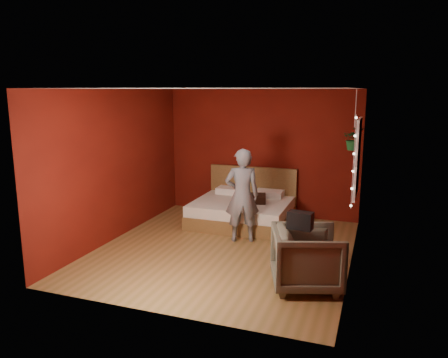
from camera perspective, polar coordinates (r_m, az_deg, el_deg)
floor at (r=7.30m, az=0.09°, el=-9.14°), size 4.50×4.50×0.00m
room_walls at (r=6.88m, az=0.09°, el=4.04°), size 4.04×4.54×2.62m
window at (r=7.41m, az=17.00°, el=2.68°), size 0.05×0.97×1.27m
fairy_lights at (r=6.89m, az=16.56°, el=2.07°), size 0.04×0.04×1.45m
bed at (r=8.62m, az=2.52°, el=-4.04°), size 1.84×1.57×1.01m
person at (r=7.47m, az=2.37°, el=-2.16°), size 0.69×0.58×1.62m
armchair at (r=5.94m, az=10.79°, el=-10.13°), size 1.12×1.10×0.81m
handbag at (r=5.75m, az=9.92°, el=-5.35°), size 0.34×0.20×0.23m
throw_pillow at (r=8.41m, az=4.07°, el=-2.55°), size 0.50×0.50×0.14m
hanging_plant at (r=7.65m, az=16.60°, el=5.06°), size 0.39×0.35×1.02m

